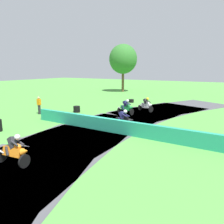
# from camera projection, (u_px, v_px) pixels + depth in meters

# --- Properties ---
(ground_plane) EXTENTS (120.00, 120.00, 0.00)m
(ground_plane) POSITION_uv_depth(u_px,v_px,m) (96.00, 129.00, 15.07)
(ground_plane) COLOR #4C933D
(track_asphalt) EXTENTS (11.12, 37.01, 0.01)m
(track_asphalt) POSITION_uv_depth(u_px,v_px,m) (113.00, 132.00, 14.36)
(track_asphalt) COLOR #47474C
(track_asphalt) RESTS_ON ground
(safety_barrier) EXTENTS (22.87, 0.59, 0.90)m
(safety_barrier) POSITION_uv_depth(u_px,v_px,m) (183.00, 137.00, 11.92)
(safety_barrier) COLOR #239375
(safety_barrier) RESTS_ON ground
(motorcycle_lead_white) EXTENTS (1.70, 1.13, 1.42)m
(motorcycle_lead_white) POSITION_uv_depth(u_px,v_px,m) (146.00, 105.00, 21.15)
(motorcycle_lead_white) COLOR black
(motorcycle_lead_white) RESTS_ON ground
(motorcycle_chase_green) EXTENTS (1.71, 0.87, 1.42)m
(motorcycle_chase_green) POSITION_uv_depth(u_px,v_px,m) (126.00, 107.00, 19.80)
(motorcycle_chase_green) COLOR black
(motorcycle_chase_green) RESTS_ON ground
(motorcycle_trailing_black) EXTENTS (1.69, 0.73, 1.42)m
(motorcycle_trailing_black) POSITION_uv_depth(u_px,v_px,m) (124.00, 120.00, 14.99)
(motorcycle_trailing_black) COLOR black
(motorcycle_trailing_black) RESTS_ON ground
(motorcycle_fourth_orange) EXTENTS (1.67, 0.90, 1.43)m
(motorcycle_fourth_orange) POSITION_uv_depth(u_px,v_px,m) (15.00, 150.00, 9.47)
(motorcycle_fourth_orange) COLOR black
(motorcycle_fourth_orange) RESTS_ON ground
(tire_stack_near) EXTENTS (0.61, 0.61, 0.40)m
(tire_stack_near) POSITION_uv_depth(u_px,v_px,m) (131.00, 101.00, 26.75)
(tire_stack_near) COLOR black
(tire_stack_near) RESTS_ON ground
(tire_stack_mid_a) EXTENTS (0.64, 0.64, 0.60)m
(tire_stack_mid_a) POSITION_uv_depth(u_px,v_px,m) (77.00, 109.00, 20.83)
(tire_stack_mid_a) COLOR black
(tire_stack_mid_a) RESTS_ON ground
(track_marshal) EXTENTS (0.34, 0.24, 1.63)m
(track_marshal) POSITION_uv_depth(u_px,v_px,m) (39.00, 105.00, 19.88)
(track_marshal) COLOR #232328
(track_marshal) RESTS_ON ground
(tree_far_right) EXTENTS (4.90, 4.90, 8.33)m
(tree_far_right) POSITION_uv_depth(u_px,v_px,m) (123.00, 59.00, 37.92)
(tree_far_right) COLOR brown
(tree_far_right) RESTS_ON ground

